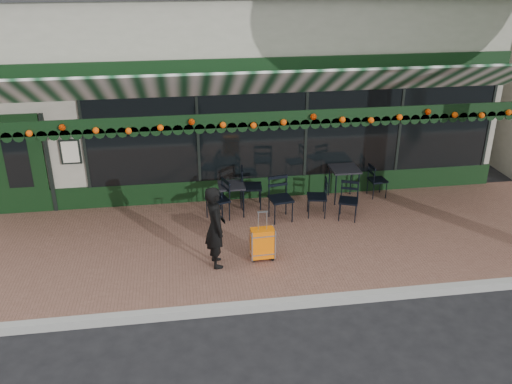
{
  "coord_description": "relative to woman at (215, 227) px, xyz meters",
  "views": [
    {
      "loc": [
        -1.42,
        -7.31,
        5.38
      ],
      "look_at": [
        -0.08,
        1.6,
        1.36
      ],
      "focal_mm": 38.0,
      "sensor_mm": 36.0,
      "label": 1
    }
  ],
  "objects": [
    {
      "name": "chair_a_front",
      "position": [
        2.91,
        1.42,
        -0.35
      ],
      "size": [
        0.53,
        0.53,
        0.82
      ],
      "primitive_type": null,
      "rotation": [
        0.0,
        0.0,
        -0.38
      ],
      "color": "black",
      "rests_on": "sidewalk"
    },
    {
      "name": "chair_a_left",
      "position": [
        2.29,
        1.68,
        -0.34
      ],
      "size": [
        0.5,
        0.5,
        0.85
      ],
      "primitive_type": null,
      "rotation": [
        0.0,
        0.0,
        -1.75
      ],
      "color": "black",
      "rests_on": "sidewalk"
    },
    {
      "name": "ground",
      "position": [
        0.87,
        -1.2,
        -0.91
      ],
      "size": [
        80.0,
        80.0,
        0.0
      ],
      "primitive_type": "plane",
      "color": "black",
      "rests_on": "ground"
    },
    {
      "name": "curb",
      "position": [
        0.87,
        -1.28,
        -0.84
      ],
      "size": [
        18.0,
        0.16,
        0.15
      ],
      "primitive_type": "cube",
      "color": "#9E9E99",
      "rests_on": "ground"
    },
    {
      "name": "chair_b_left",
      "position": [
        0.19,
        1.8,
        -0.32
      ],
      "size": [
        0.56,
        0.56,
        0.88
      ],
      "primitive_type": null,
      "rotation": [
        0.0,
        0.0,
        -1.22
      ],
      "color": "black",
      "rests_on": "sidewalk"
    },
    {
      "name": "suitcase",
      "position": [
        0.85,
        0.05,
        -0.44
      ],
      "size": [
        0.44,
        0.25,
        0.98
      ],
      "rotation": [
        0.0,
        0.0,
        0.04
      ],
      "color": "orange",
      "rests_on": "sidewalk"
    },
    {
      "name": "restaurant_building",
      "position": [
        0.87,
        6.63,
        1.36
      ],
      "size": [
        12.0,
        9.6,
        4.5
      ],
      "color": "gray",
      "rests_on": "ground"
    },
    {
      "name": "cafe_table_b",
      "position": [
        0.5,
        2.03,
        -0.15
      ],
      "size": [
        0.55,
        0.55,
        0.68
      ],
      "color": "black",
      "rests_on": "sidewalk"
    },
    {
      "name": "woman",
      "position": [
        0.0,
        0.0,
        0.0
      ],
      "size": [
        0.44,
        0.6,
        1.53
      ],
      "primitive_type": "imported",
      "rotation": [
        0.0,
        0.0,
        1.71
      ],
      "color": "black",
      "rests_on": "sidewalk"
    },
    {
      "name": "chair_b_front",
      "position": [
        1.49,
        1.59,
        -0.29
      ],
      "size": [
        0.54,
        0.54,
        0.94
      ],
      "primitive_type": null,
      "rotation": [
        0.0,
        0.0,
        0.15
      ],
      "color": "black",
      "rests_on": "sidewalk"
    },
    {
      "name": "sidewalk",
      "position": [
        0.87,
        0.8,
        -0.84
      ],
      "size": [
        18.0,
        4.0,
        0.15
      ],
      "primitive_type": "cube",
      "color": "brown",
      "rests_on": "ground"
    },
    {
      "name": "chair_b_right",
      "position": [
        0.97,
        2.32,
        -0.29
      ],
      "size": [
        0.52,
        0.52,
        0.94
      ],
      "primitive_type": null,
      "rotation": [
        0.0,
        0.0,
        1.47
      ],
      "color": "black",
      "rests_on": "sidewalk"
    },
    {
      "name": "chair_a_right",
      "position": [
        3.93,
        2.45,
        -0.37
      ],
      "size": [
        0.43,
        0.43,
        0.79
      ],
      "primitive_type": null,
      "rotation": [
        0.0,
        0.0,
        1.66
      ],
      "color": "black",
      "rests_on": "sidewalk"
    },
    {
      "name": "cafe_table_a",
      "position": [
        3.1,
        2.38,
        -0.07
      ],
      "size": [
        0.63,
        0.63,
        0.77
      ],
      "color": "black",
      "rests_on": "sidewalk"
    }
  ]
}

